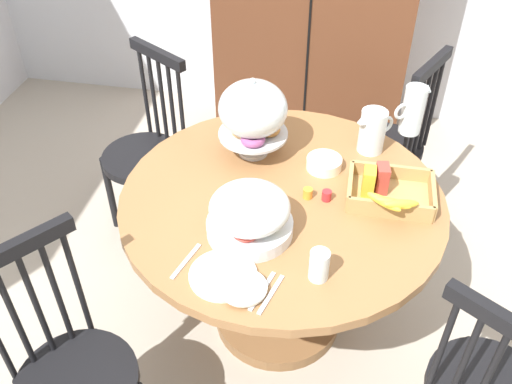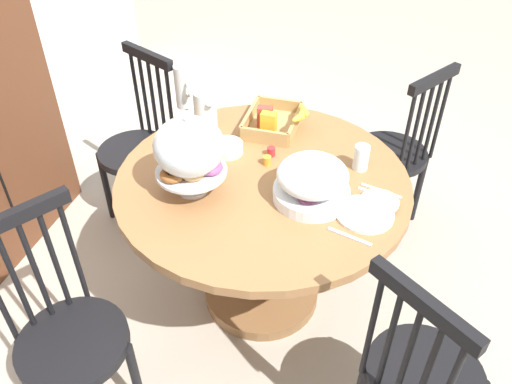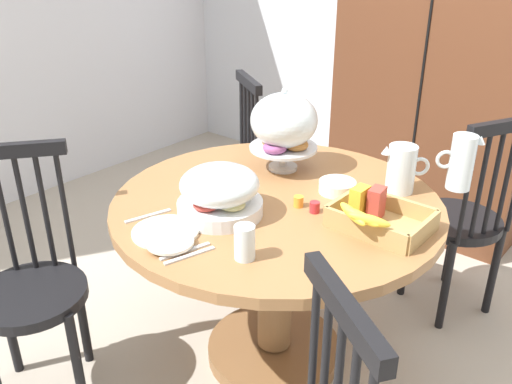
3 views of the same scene
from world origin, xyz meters
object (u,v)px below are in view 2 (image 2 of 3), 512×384
(orange_juice_pitcher, at_px, (206,111))
(cereal_bowl, at_px, (227,148))
(fruit_platter_covered, at_px, (312,181))
(china_plate_large, at_px, (365,214))
(windsor_chair_near_window, at_px, (139,150))
(drinking_glass, at_px, (361,158))
(dining_table, at_px, (262,215))
(cereal_basket, at_px, (275,121))
(windsor_chair_far_side, at_px, (393,155))
(pastry_stand_with_dome, at_px, (189,150))
(china_plate_small, at_px, (380,202))
(windsor_chair_facing_door, at_px, (420,379))
(windsor_chair_by_cabinet, at_px, (70,339))
(milk_pitcher, at_px, (184,88))

(orange_juice_pitcher, relative_size, cereal_bowl, 1.31)
(fruit_platter_covered, height_order, china_plate_large, fruit_platter_covered)
(cereal_bowl, bearing_deg, windsor_chair_near_window, 64.78)
(cereal_bowl, distance_m, drinking_glass, 0.58)
(windsor_chair_near_window, bearing_deg, cereal_bowl, -115.22)
(dining_table, height_order, cereal_basket, cereal_basket)
(windsor_chair_far_side, height_order, pastry_stand_with_dome, pastry_stand_with_dome)
(dining_table, relative_size, windsor_chair_near_window, 1.25)
(dining_table, height_order, orange_juice_pitcher, orange_juice_pitcher)
(fruit_platter_covered, relative_size, china_plate_large, 1.36)
(drinking_glass, bearing_deg, china_plate_small, -155.43)
(china_plate_small, distance_m, drinking_glass, 0.25)
(windsor_chair_near_window, relative_size, windsor_chair_facing_door, 1.00)
(windsor_chair_facing_door, relative_size, orange_juice_pitcher, 5.32)
(windsor_chair_by_cabinet, relative_size, china_plate_large, 4.43)
(windsor_chair_facing_door, relative_size, cereal_bowl, 6.96)
(windsor_chair_facing_door, xyz_separation_m, orange_juice_pitcher, (0.89, 1.07, 0.37))
(milk_pitcher, height_order, cereal_basket, milk_pitcher)
(orange_juice_pitcher, height_order, milk_pitcher, milk_pitcher)
(cereal_basket, distance_m, china_plate_small, 0.68)
(windsor_chair_by_cabinet, height_order, china_plate_small, windsor_chair_by_cabinet)
(cereal_bowl, bearing_deg, windsor_chair_by_cabinet, 160.39)
(china_plate_small, relative_size, cereal_bowl, 1.07)
(china_plate_large, distance_m, drinking_glass, 0.31)
(windsor_chair_far_side, bearing_deg, fruit_platter_covered, 159.57)
(windsor_chair_facing_door, bearing_deg, orange_juice_pitcher, 50.32)
(dining_table, bearing_deg, cereal_bowl, 55.42)
(china_plate_large, height_order, cereal_bowl, cereal_bowl)
(fruit_platter_covered, bearing_deg, orange_juice_pitcher, 55.86)
(windsor_chair_by_cabinet, xyz_separation_m, china_plate_small, (0.70, -0.99, 0.30))
(fruit_platter_covered, distance_m, orange_juice_pitcher, 0.70)
(windsor_chair_by_cabinet, height_order, orange_juice_pitcher, windsor_chair_by_cabinet)
(fruit_platter_covered, xyz_separation_m, china_plate_large, (-0.04, -0.22, -0.08))
(china_plate_large, bearing_deg, orange_juice_pitcher, 61.19)
(pastry_stand_with_dome, distance_m, cereal_bowl, 0.35)
(dining_table, bearing_deg, cereal_basket, 6.55)
(windsor_chair_by_cabinet, distance_m, cereal_basket, 1.27)
(dining_table, distance_m, cereal_basket, 0.46)
(china_plate_large, bearing_deg, drinking_glass, 10.32)
(pastry_stand_with_dome, xyz_separation_m, cereal_basket, (0.54, -0.20, -0.15))
(windsor_chair_near_window, height_order, milk_pitcher, windsor_chair_near_window)
(milk_pitcher, height_order, cereal_bowl, milk_pitcher)
(drinking_glass, bearing_deg, china_plate_large, -169.68)
(windsor_chair_far_side, height_order, cereal_bowl, windsor_chair_far_side)
(fruit_platter_covered, bearing_deg, windsor_chair_facing_door, -135.23)
(milk_pitcher, distance_m, drinking_glass, 0.96)
(cereal_bowl, bearing_deg, dining_table, -124.58)
(cereal_bowl, bearing_deg, windsor_chair_facing_door, -128.10)
(fruit_platter_covered, bearing_deg, cereal_bowl, 62.50)
(windsor_chair_facing_door, bearing_deg, drinking_glass, 23.74)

